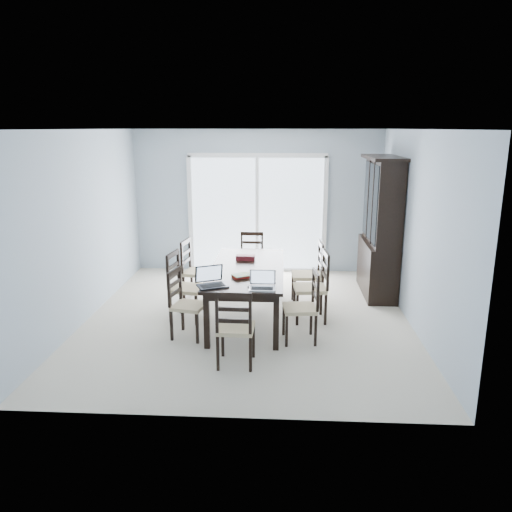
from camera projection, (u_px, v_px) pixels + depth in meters
The scene contains 24 objects.
floor at pixel (248, 318), 7.06m from camera, with size 5.00×5.00×0.00m, color beige.
ceiling at pixel (247, 129), 6.41m from camera, with size 5.00×5.00×0.00m, color white.
back_wall at pixel (257, 202), 9.15m from camera, with size 4.50×0.02×2.60m, color #9BABB9.
wall_left at pixel (84, 226), 6.86m from camera, with size 0.02×5.00×2.60m, color #9BABB9.
wall_right at pixel (416, 230), 6.61m from camera, with size 0.02×5.00×2.60m, color #9BABB9.
balcony at pixel (260, 259), 10.46m from camera, with size 4.50×2.00×0.10m, color gray.
railing at pixel (262, 222), 11.28m from camera, with size 4.50×0.06×1.10m, color #99999E.
dining_table at pixel (247, 273), 6.89m from camera, with size 1.00×2.20×0.75m.
china_hutch at pixel (380, 229), 7.89m from camera, with size 0.50×1.38×2.20m.
sliding_door at pixel (257, 213), 9.19m from camera, with size 2.52×0.05×2.18m.
chair_left_near at pixel (182, 296), 6.34m from camera, with size 0.47×0.46×1.03m.
chair_left_mid at pixel (181, 279), 6.92m from camera, with size 0.50×0.49×1.11m.
chair_left_far at pixel (193, 264), 7.69m from camera, with size 0.48×0.47×1.11m.
chair_right_near at pixel (307, 299), 6.20m from camera, with size 0.45×0.44×1.05m.
chair_right_mid at pixel (317, 279), 6.87m from camera, with size 0.48×0.46×1.14m.
chair_right_far at pixel (313, 267), 7.50m from camera, with size 0.46×0.45×1.12m.
chair_end_near at pixel (235, 320), 5.48m from camera, with size 0.41×0.42×1.07m.
chair_end_far at pixel (252, 253), 8.49m from camera, with size 0.40×0.41×1.04m.
laptop_dark at pixel (212, 282), 6.03m from camera, with size 0.42×0.37×0.24m.
laptop_silver at pixel (262, 285), 5.93m from camera, with size 0.32×0.22×0.22m.
book_stack at pixel (241, 276), 6.42m from camera, with size 0.29×0.27×0.04m.
cell_phone at pixel (252, 287), 6.03m from camera, with size 0.11×0.05×0.01m, color black.
game_box at pixel (245, 258), 7.26m from camera, with size 0.27×0.14×0.07m, color #50101D.
hot_tub at pixel (246, 232), 10.46m from camera, with size 2.16×1.98×1.00m.
Camera 1 is at (0.50, -6.60, 2.62)m, focal length 35.00 mm.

